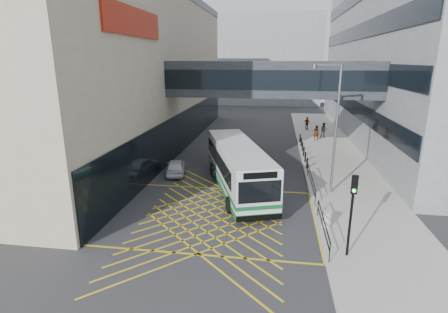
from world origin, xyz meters
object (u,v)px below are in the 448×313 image
at_px(car_white, 176,167).
at_px(street_lamp, 334,122).
at_px(traffic_light, 352,204).
at_px(litter_bin, 327,219).
at_px(pedestrian_a, 316,133).
at_px(pedestrian_c, 307,123).
at_px(bus, 237,166).
at_px(car_dark, 224,164).
at_px(car_silver, 235,151).
at_px(pedestrian_b, 324,130).

distance_m(car_white, street_lamp, 12.90).
height_order(traffic_light, litter_bin, traffic_light).
relative_size(car_white, pedestrian_a, 2.34).
relative_size(litter_bin, pedestrian_c, 0.53).
relative_size(bus, traffic_light, 2.97).
xyz_separation_m(street_lamp, pedestrian_a, (0.80, 16.52, -4.10)).
bearing_deg(car_dark, street_lamp, 151.72).
bearing_deg(traffic_light, street_lamp, 96.99).
bearing_deg(car_silver, car_white, 61.84).
distance_m(car_silver, pedestrian_c, 16.44).
xyz_separation_m(bus, car_dark, (-1.50, 3.70, -1.06)).
height_order(car_dark, litter_bin, car_dark).
relative_size(pedestrian_b, pedestrian_c, 1.05).
relative_size(pedestrian_a, pedestrian_b, 0.98).
bearing_deg(car_silver, pedestrian_b, -126.21).
relative_size(car_silver, pedestrian_c, 2.54).
xyz_separation_m(traffic_light, pedestrian_c, (0.50, 31.32, -1.82)).
relative_size(car_dark, litter_bin, 5.23).
relative_size(bus, litter_bin, 13.75).
xyz_separation_m(car_silver, pedestrian_c, (7.86, 14.43, 0.33)).
distance_m(bus, pedestrian_a, 17.99).
relative_size(traffic_light, pedestrian_b, 2.33).
height_order(street_lamp, litter_bin, street_lamp).
bearing_deg(car_silver, bus, 106.13).
distance_m(litter_bin, pedestrian_a, 21.99).
bearing_deg(litter_bin, car_silver, 116.07).
bearing_deg(bus, litter_bin, -62.51).
height_order(traffic_light, pedestrian_a, traffic_light).
distance_m(car_silver, litter_bin, 15.46).
xyz_separation_m(car_dark, litter_bin, (7.11, -9.16, -0.12)).
height_order(bus, car_white, bus).
relative_size(car_dark, car_silver, 1.09).
bearing_deg(street_lamp, car_silver, 122.51).
bearing_deg(pedestrian_b, litter_bin, -95.96).
distance_m(pedestrian_b, pedestrian_c, 5.02).
bearing_deg(street_lamp, litter_bin, -107.64).
relative_size(car_white, street_lamp, 0.46).
bearing_deg(car_silver, pedestrian_a, -128.07).
distance_m(car_white, litter_bin, 13.69).
xyz_separation_m(bus, litter_bin, (5.61, -5.46, -1.18)).
relative_size(car_white, litter_bin, 4.57).
bearing_deg(pedestrian_b, car_silver, -133.88).
relative_size(bus, pedestrian_a, 7.04).
bearing_deg(pedestrian_c, car_dark, 107.56).
xyz_separation_m(car_white, litter_bin, (10.99, -8.17, -0.04)).
height_order(car_dark, pedestrian_c, pedestrian_c).
relative_size(car_silver, traffic_light, 1.04).
bearing_deg(bus, pedestrian_b, 47.17).
distance_m(street_lamp, pedestrian_a, 17.04).
xyz_separation_m(traffic_light, pedestrian_a, (1.03, 24.93, -1.79)).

